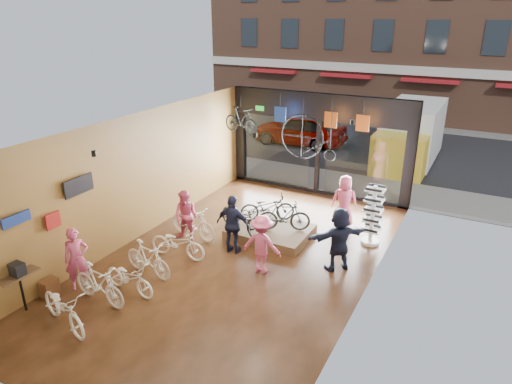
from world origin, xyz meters
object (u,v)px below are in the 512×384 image
Objects in this scene: floor_bike_3 at (148,259)px; display_bike_left at (241,217)px; display_bike_right at (267,207)px; box_truck at (409,137)px; customer_4 at (344,201)px; sunglasses_rack at (373,215)px; penny_farthing at (311,139)px; customer_3 at (262,244)px; customer_5 at (339,239)px; floor_bike_4 at (178,243)px; customer_1 at (186,216)px; customer_0 at (77,259)px; floor_bike_5 at (193,222)px; customer_2 at (233,225)px; display_platform at (270,232)px; display_bike_mid at (284,216)px; floor_bike_0 at (63,308)px; hung_bike at (241,120)px; street_car at (300,129)px; floor_bike_1 at (99,284)px.

floor_bike_3 is 0.88× the size of display_bike_left.
floor_bike_3 is at bearing 126.12° from display_bike_right.
box_truck reaches higher than customer_4.
penny_farthing is (-2.67, 1.64, 1.58)m from sunglasses_rack.
customer_5 is at bearing -151.10° from customer_3.
customer_1 reaches higher than floor_bike_4.
customer_0 reaches higher than display_bike_right.
customer_2 is (1.54, -0.20, 0.35)m from floor_bike_5.
display_platform is at bearing -73.54° from customer_3.
sunglasses_rack is 3.51m from penny_farthing.
box_truck is 11.31m from customer_3.
display_bike_right is (1.41, 2.82, 0.30)m from floor_bike_4.
display_bike_right is 3.07m from customer_5.
customer_4 is (1.30, 1.80, 0.07)m from display_bike_mid.
customer_1 is (-0.28, 2.10, 0.32)m from floor_bike_3.
customer_5 is at bearing -51.77° from floor_bike_3.
sunglasses_rack is (4.93, 7.03, 0.45)m from floor_bike_0.
penny_farthing is (0.51, 2.19, 1.75)m from display_bike_right.
floor_bike_0 is at bearing 132.23° from display_bike_mid.
display_platform is at bearing -120.26° from hung_bike.
customer_0 is 6.70m from customer_5.
hung_bike is at bearing 88.11° from customer_1.
customer_3 is (2.57, 1.53, 0.34)m from floor_bike_3.
display_bike_mid is 1.71m from customer_2.
floor_bike_3 is (1.43, -13.72, -0.33)m from street_car.
hung_bike is at bearing 13.42° from display_bike_right.
floor_bike_0 is 4.64m from customer_1.
customer_3 reaches higher than customer_1.
customer_3 is 3.66m from sunglasses_rack.
customer_0 is at bearing 1.09° from street_car.
display_bike_left is at bearing -80.32° from customer_2.
box_truck is 12.32m from floor_bike_4.
customer_1 is at bearing 14.41° from floor_bike_3.
sunglasses_rack is at bearing 20.10° from customer_1.
street_car is 1.99× the size of display_platform.
display_bike_right is at bearing -32.31° from floor_bike_4.
penny_farthing is at bearing -26.74° from floor_bike_4.
floor_bike_1 is at bearing -172.72° from floor_bike_5.
floor_bike_0 is at bearing 68.37° from customer_2.
display_platform is at bearing -93.91° from penny_farthing.
display_platform is 3.54m from penny_farthing.
floor_bike_1 is 1.01× the size of customer_3.
floor_bike_5 is at bearing -149.88° from display_platform.
customer_1 is at bearing 5.54° from floor_bike_1.
customer_3 is at bearing 170.62° from display_bike_right.
hung_bike is at bearing 134.48° from display_platform.
display_bike_right is 2.62m from customer_3.
customer_1 is 1.64m from customer_2.
customer_3 is 5.77m from hung_bike.
floor_bike_3 is (0.22, 1.49, -0.02)m from floor_bike_1.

